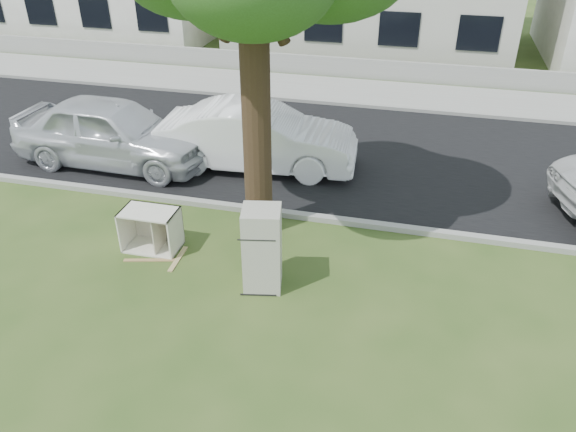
% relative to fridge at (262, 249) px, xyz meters
% --- Properties ---
extents(ground, '(120.00, 120.00, 0.00)m').
position_rel_fridge_xyz_m(ground, '(-0.18, -0.04, -0.78)').
color(ground, '#314B1A').
extents(road, '(120.00, 7.00, 0.01)m').
position_rel_fridge_xyz_m(road, '(-0.18, 5.96, -0.77)').
color(road, black).
rests_on(road, ground).
extents(kerb_near, '(120.00, 0.18, 0.12)m').
position_rel_fridge_xyz_m(kerb_near, '(-0.18, 2.41, -0.78)').
color(kerb_near, gray).
rests_on(kerb_near, ground).
extents(kerb_far, '(120.00, 0.18, 0.12)m').
position_rel_fridge_xyz_m(kerb_far, '(-0.18, 9.51, -0.78)').
color(kerb_far, gray).
rests_on(kerb_far, ground).
extents(sidewalk, '(120.00, 2.80, 0.01)m').
position_rel_fridge_xyz_m(sidewalk, '(-0.18, 10.96, -0.77)').
color(sidewalk, gray).
rests_on(sidewalk, ground).
extents(low_wall, '(120.00, 0.15, 0.70)m').
position_rel_fridge_xyz_m(low_wall, '(-0.18, 12.56, -0.43)').
color(low_wall, gray).
rests_on(low_wall, ground).
extents(fridge, '(0.74, 0.71, 1.55)m').
position_rel_fridge_xyz_m(fridge, '(0.00, 0.00, 0.00)').
color(fridge, white).
rests_on(fridge, ground).
extents(cabinet, '(1.06, 0.66, 0.82)m').
position_rel_fridge_xyz_m(cabinet, '(-2.41, 0.63, -0.36)').
color(cabinet, beige).
rests_on(cabinet, ground).
extents(plank_a, '(1.00, 0.34, 0.02)m').
position_rel_fridge_xyz_m(plank_a, '(-2.27, 0.21, -0.76)').
color(plank_a, '#A88351').
rests_on(plank_a, ground).
extents(plank_b, '(0.76, 0.73, 0.02)m').
position_rel_fridge_xyz_m(plank_b, '(-2.73, 0.70, -0.76)').
color(plank_b, tan).
rests_on(plank_b, ground).
extents(plank_c, '(0.12, 0.83, 0.02)m').
position_rel_fridge_xyz_m(plank_c, '(-1.78, 0.37, -0.76)').
color(plank_c, tan).
rests_on(plank_c, ground).
extents(car_center, '(4.92, 2.05, 1.58)m').
position_rel_fridge_xyz_m(car_center, '(-1.46, 4.60, 0.02)').
color(car_center, white).
rests_on(car_center, ground).
extents(car_left, '(4.99, 2.12, 1.68)m').
position_rel_fridge_xyz_m(car_left, '(-4.99, 3.95, 0.07)').
color(car_left, silver).
rests_on(car_left, ground).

